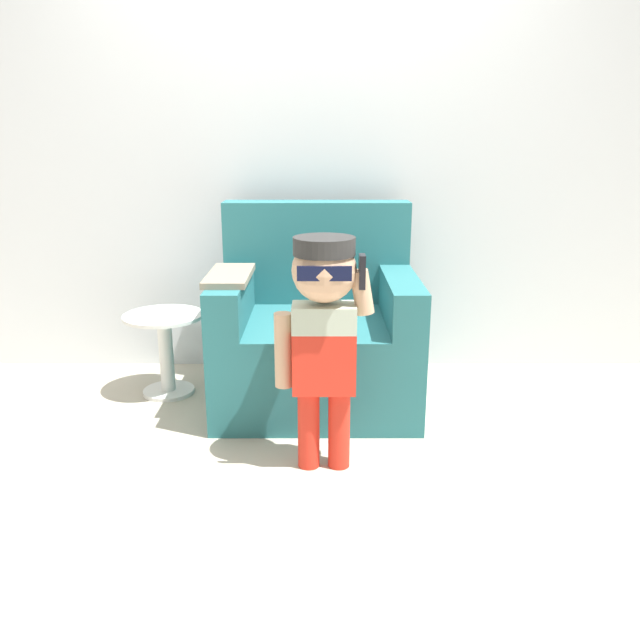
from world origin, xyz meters
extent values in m
plane|color=#BCB29E|center=(0.00, 0.00, 0.00)|extent=(10.00, 10.00, 0.00)
cube|color=silver|center=(0.00, 0.69, 1.30)|extent=(10.00, 0.05, 2.60)
cube|color=#286B70|center=(0.04, 0.11, 0.23)|extent=(1.00, 0.87, 0.46)
cube|color=#286B70|center=(0.04, 0.45, 0.73)|extent=(1.00, 0.18, 0.55)
cube|color=#286B70|center=(-0.38, 0.02, 0.57)|extent=(0.16, 0.68, 0.22)
cube|color=#286B70|center=(0.46, 0.02, 0.57)|extent=(0.16, 0.68, 0.22)
cube|color=gray|center=(-0.38, 0.02, 0.69)|extent=(0.20, 0.48, 0.03)
cylinder|color=red|center=(0.01, -0.57, 0.17)|extent=(0.09, 0.09, 0.34)
cylinder|color=red|center=(0.14, -0.57, 0.17)|extent=(0.09, 0.09, 0.34)
cube|color=red|center=(0.08, -0.57, 0.47)|extent=(0.25, 0.14, 0.25)
cube|color=#B7C6B2|center=(0.08, -0.57, 0.65)|extent=(0.25, 0.14, 0.11)
sphere|color=tan|center=(0.08, -0.57, 0.84)|extent=(0.25, 0.25, 0.25)
cylinder|color=#2D2D2D|center=(0.08, -0.57, 0.93)|extent=(0.24, 0.24, 0.07)
cube|color=#2D2D2D|center=(0.08, -0.46, 0.91)|extent=(0.14, 0.11, 0.01)
cube|color=#0F1433|center=(0.08, -0.69, 0.85)|extent=(0.20, 0.01, 0.06)
cylinder|color=tan|center=(-0.09, -0.57, 0.51)|extent=(0.07, 0.07, 0.31)
cylinder|color=tan|center=(0.22, -0.57, 0.75)|extent=(0.10, 0.07, 0.18)
cube|color=black|center=(0.22, -0.59, 0.84)|extent=(0.02, 0.07, 0.13)
cylinder|color=white|center=(-0.76, 0.22, 0.01)|extent=(0.27, 0.27, 0.02)
cylinder|color=white|center=(-0.76, 0.22, 0.21)|extent=(0.08, 0.08, 0.42)
cylinder|color=white|center=(-0.76, 0.22, 0.43)|extent=(0.42, 0.42, 0.02)
camera|label=1|loc=(0.06, -2.93, 1.33)|focal=35.00mm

